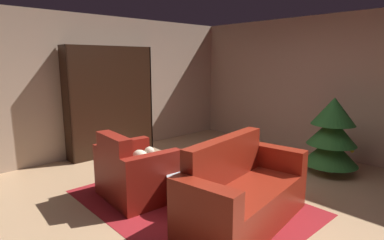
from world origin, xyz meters
TOP-DOWN VIEW (x-y plane):
  - ground_plane at (0.00, 0.00)m, footprint 7.29×7.29m
  - wall_back at (0.00, 3.07)m, footprint 5.85×0.06m
  - wall_left at (-2.89, 0.00)m, footprint 0.06×6.20m
  - area_rug at (-0.09, -0.16)m, footprint 2.80×2.06m
  - bookshelf_unit at (-2.66, 0.26)m, footprint 0.33×1.65m
  - armchair_red at (-0.69, -0.59)m, footprint 0.99×0.84m
  - couch_red at (0.67, -0.09)m, footprint 0.96×1.78m
  - coffee_table at (-0.01, -0.21)m, footprint 0.61×0.61m
  - book_stack_on_table at (-0.02, -0.22)m, footprint 0.22×0.19m
  - bottle_on_table at (-0.02, -0.05)m, footprint 0.08×0.08m
  - decorated_tree at (0.60, 2.18)m, footprint 0.83×0.83m

SIDE VIEW (x-z plane):
  - ground_plane at x=0.00m, z-range 0.00..0.00m
  - area_rug at x=-0.09m, z-range 0.00..0.01m
  - armchair_red at x=-0.69m, z-range -0.12..0.75m
  - couch_red at x=0.67m, z-range -0.14..0.79m
  - coffee_table at x=-0.01m, z-range 0.16..0.56m
  - book_stack_on_table at x=-0.02m, z-range 0.40..0.54m
  - bottle_on_table at x=-0.02m, z-range 0.37..0.63m
  - decorated_tree at x=0.60m, z-range 0.02..1.22m
  - bookshelf_unit at x=-2.66m, z-range -0.05..1.96m
  - wall_back at x=0.00m, z-range 0.00..2.56m
  - wall_left at x=-2.89m, z-range 0.00..2.56m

